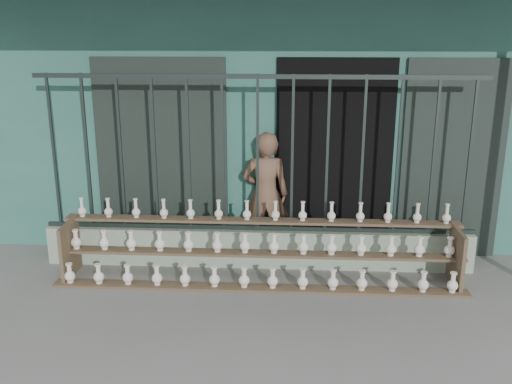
{
  "coord_description": "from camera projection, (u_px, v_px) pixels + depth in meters",
  "views": [
    {
      "loc": [
        0.34,
        -4.97,
        2.76
      ],
      "look_at": [
        0.0,
        1.0,
        1.0
      ],
      "focal_mm": 40.0,
      "sensor_mm": 36.0,
      "label": 1
    }
  ],
  "objects": [
    {
      "name": "ground",
      "position": [
        250.0,
        319.0,
        5.56
      ],
      "size": [
        60.0,
        60.0,
        0.0
      ],
      "primitive_type": "plane",
      "color": "slate"
    },
    {
      "name": "workshop_building",
      "position": [
        268.0,
        99.0,
        9.15
      ],
      "size": [
        7.4,
        6.6,
        3.21
      ],
      "color": "#336C5E",
      "rests_on": "ground"
    },
    {
      "name": "parapet_wall",
      "position": [
        257.0,
        248.0,
        6.74
      ],
      "size": [
        5.0,
        0.2,
        0.45
      ],
      "primitive_type": "cube",
      "color": "#9FB69C",
      "rests_on": "ground"
    },
    {
      "name": "security_fence",
      "position": [
        258.0,
        155.0,
        6.42
      ],
      "size": [
        5.0,
        0.04,
        1.8
      ],
      "color": "#283330",
      "rests_on": "parapet_wall"
    },
    {
      "name": "shelf_rack",
      "position": [
        260.0,
        250.0,
        6.3
      ],
      "size": [
        4.5,
        0.68,
        0.85
      ],
      "color": "brown",
      "rests_on": "ground"
    },
    {
      "name": "elderly_woman",
      "position": [
        265.0,
        195.0,
        6.93
      ],
      "size": [
        0.6,
        0.43,
        1.55
      ],
      "primitive_type": "imported",
      "rotation": [
        0.0,
        0.0,
        3.24
      ],
      "color": "brown",
      "rests_on": "ground"
    }
  ]
}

